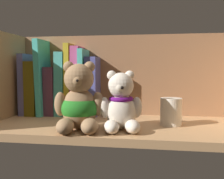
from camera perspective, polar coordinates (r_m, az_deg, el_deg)
shelf_board at (r=72.59cm, az=2.61°, el=-8.42°), size 73.62×30.88×2.00cm
shelf_back_panel at (r=86.78cm, az=3.81°, el=2.54°), size 76.02×1.20×28.60cm
book_0 at (r=92.84cm, az=-18.00°, el=1.13°), size 2.04×11.41×20.28cm
book_1 at (r=91.56cm, az=-16.27°, el=0.35°), size 3.59×12.42×17.80cm
book_2 at (r=90.16cm, az=-14.60°, el=2.56°), size 2.63×13.16×24.88cm
book_3 at (r=89.29cm, az=-12.85°, el=-0.29°), size 3.39×9.79×15.93cm
book_4 at (r=87.91cm, az=-10.80°, el=1.26°), size 3.25×9.60×20.83cm
book_5 at (r=86.99cm, az=-9.18°, el=2.15°), size 1.79×9.24×23.52cm
book_6 at (r=86.27cm, az=-7.59°, el=1.84°), size 3.07×9.36×22.64cm
book_7 at (r=85.63cm, az=-6.03°, el=1.51°), size 1.62×12.17×21.64cm
book_8 at (r=85.01cm, az=-4.16°, el=0.67°), size 3.56×9.64×19.16cm
teddy_bear_larger at (r=64.92cm, az=-7.29°, el=-3.01°), size 12.77×13.64×17.21cm
teddy_bear_smaller at (r=64.33cm, az=1.97°, el=-3.41°), size 11.17×11.58×14.91cm
pillar_candle at (r=72.07cm, az=12.94°, el=-4.80°), size 5.82×5.82×7.43cm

